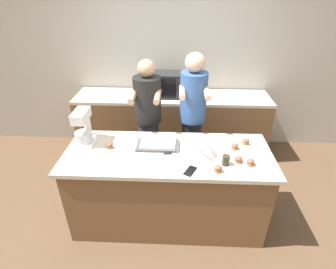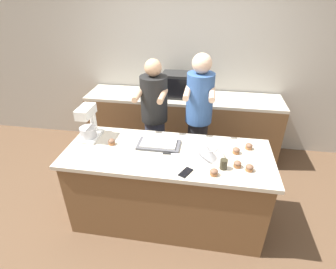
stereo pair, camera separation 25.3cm
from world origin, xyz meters
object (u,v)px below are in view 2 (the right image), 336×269
object	(u,v)px
mixing_bowl	(206,151)
drinking_glass	(224,164)
person_left	(155,122)
cupcake_4	(237,164)
stand_mixer	(88,124)
cupcake_3	(214,172)
knife	(172,154)
cupcake_1	(249,146)
cupcake_5	(249,168)
cell_phone	(186,172)
person_right	(198,122)
cupcake_0	(112,142)
microwave_oven	(179,85)
cupcake_2	(236,151)
baking_tray	(159,144)

from	to	relation	value
mixing_bowl	drinking_glass	size ratio (longest dim) A/B	2.45
person_left	cupcake_4	xyz separation A→B (m)	(0.93, -0.80, 0.06)
stand_mixer	mixing_bowl	size ratio (longest dim) A/B	1.55
stand_mixer	cupcake_3	xyz separation A→B (m)	(1.32, -0.44, -0.13)
stand_mixer	cupcake_3	bearing A→B (deg)	-18.27
knife	cupcake_4	xyz separation A→B (m)	(0.61, -0.11, 0.03)
cupcake_1	cupcake_5	bearing A→B (deg)	-95.12
knife	cell_phone	bearing A→B (deg)	-58.94
cupcake_3	cell_phone	bearing A→B (deg)	-177.83
person_left	mixing_bowl	size ratio (longest dim) A/B	6.96
drinking_glass	person_right	bearing A→B (deg)	108.13
cupcake_1	stand_mixer	bearing A→B (deg)	-178.64
drinking_glass	cupcake_1	distance (m)	0.45
cell_phone	knife	xyz separation A→B (m)	(-0.16, 0.27, -0.00)
person_right	cupcake_3	xyz separation A→B (m)	(0.19, -0.95, 0.01)
cupcake_0	cupcake_1	world-z (taller)	same
microwave_oven	knife	bearing A→B (deg)	-85.51
cupcake_0	cupcake_2	world-z (taller)	same
mixing_bowl	cupcake_3	bearing A→B (deg)	-72.55
drinking_glass	cupcake_3	bearing A→B (deg)	-127.71
person_right	cupcake_4	distance (m)	0.89
mixing_bowl	cupcake_2	xyz separation A→B (m)	(0.29, 0.11, -0.04)
knife	cupcake_0	world-z (taller)	cupcake_0
person_right	drinking_glass	xyz separation A→B (m)	(0.28, -0.84, 0.02)
cell_phone	cupcake_3	xyz separation A→B (m)	(0.24, 0.01, 0.02)
cupcake_5	microwave_oven	bearing A→B (deg)	117.79
cupcake_0	cupcake_1	size ratio (longest dim) A/B	1.00
person_left	microwave_oven	size ratio (longest dim) A/B	3.50
baking_tray	drinking_glass	distance (m)	0.70
microwave_oven	cupcake_5	world-z (taller)	microwave_oven
stand_mixer	microwave_oven	xyz separation A→B (m)	(0.81, 1.25, 0.05)
person_right	cupcake_0	distance (m)	1.05
drinking_glass	cupcake_2	xyz separation A→B (m)	(0.13, 0.27, -0.02)
person_left	mixing_bowl	distance (m)	0.95
person_left	cupcake_1	distance (m)	1.17
person_right	cell_phone	bearing A→B (deg)	-93.04
person_right	cupcake_5	xyz separation A→B (m)	(0.50, -0.84, 0.01)
person_right	cupcake_4	size ratio (longest dim) A/B	24.58
drinking_glass	cupcake_4	world-z (taller)	drinking_glass
cupcake_2	baking_tray	bearing A→B (deg)	179.01
drinking_glass	cupcake_4	distance (m)	0.13
drinking_glass	knife	size ratio (longest dim) A/B	0.43
baking_tray	cupcake_3	bearing A→B (deg)	-34.66
cupcake_4	cupcake_5	distance (m)	0.11
knife	cupcake_4	bearing A→B (deg)	-9.77
person_right	drinking_glass	distance (m)	0.89
cupcake_3	cupcake_4	distance (m)	0.26
person_right	cell_phone	xyz separation A→B (m)	(-0.05, -0.96, -0.02)
person_left	knife	bearing A→B (deg)	-65.25
baking_tray	mixing_bowl	bearing A→B (deg)	-14.82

